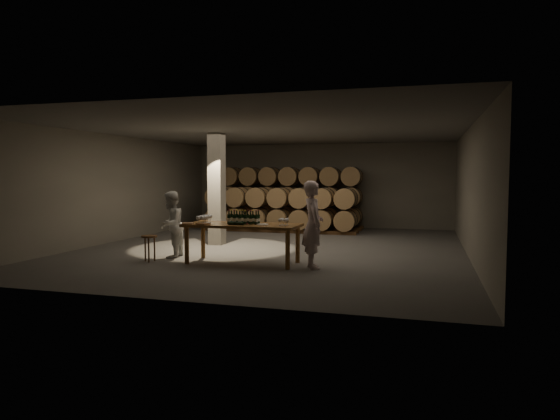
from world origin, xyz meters
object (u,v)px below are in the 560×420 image
(bottle_cluster, at_px, (244,219))
(plate, at_px, (262,224))
(tasting_table, at_px, (242,228))
(stool, at_px, (149,240))
(notebook_near, at_px, (203,224))
(person_man, at_px, (313,225))
(person_woman, at_px, (171,224))

(bottle_cluster, bearing_deg, plate, -7.62)
(tasting_table, relative_size, stool, 4.28)
(bottle_cluster, height_order, notebook_near, bottle_cluster)
(stool, bearing_deg, person_man, 3.94)
(notebook_near, bearing_deg, person_woman, 169.30)
(person_man, bearing_deg, stool, 68.58)
(person_woman, bearing_deg, tasting_table, 74.51)
(person_woman, bearing_deg, bottle_cluster, 74.61)
(person_man, bearing_deg, plate, 61.01)
(stool, xyz_separation_m, person_woman, (0.19, 0.69, 0.31))
(bottle_cluster, height_order, person_woman, person_woman)
(tasting_table, relative_size, person_woman, 1.61)
(plate, xyz_separation_m, notebook_near, (-1.28, -0.33, 0.01))
(tasting_table, height_order, plate, plate)
(tasting_table, xyz_separation_m, stool, (-2.15, -0.40, -0.30))
(notebook_near, relative_size, person_man, 0.14)
(person_man, relative_size, person_woman, 1.17)
(tasting_table, height_order, person_man, person_man)
(bottle_cluster, distance_m, stool, 2.27)
(stool, bearing_deg, plate, 7.25)
(bottle_cluster, distance_m, notebook_near, 0.91)
(plate, xyz_separation_m, person_woman, (-2.45, 0.35, -0.10))
(bottle_cluster, height_order, plate, bottle_cluster)
(tasting_table, relative_size, person_man, 1.38)
(tasting_table, xyz_separation_m, bottle_cluster, (0.03, -0.00, 0.22))
(notebook_near, distance_m, stool, 1.42)
(person_woman, bearing_deg, stool, -22.56)
(notebook_near, relative_size, person_woman, 0.16)
(stool, bearing_deg, tasting_table, 10.52)
(notebook_near, height_order, person_woman, person_woman)
(notebook_near, xyz_separation_m, person_man, (2.45, 0.25, 0.03))
(bottle_cluster, xyz_separation_m, person_woman, (-1.99, 0.29, -0.21))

